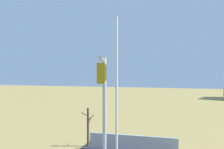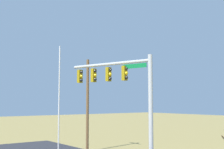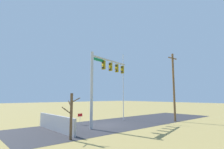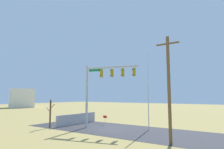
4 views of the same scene
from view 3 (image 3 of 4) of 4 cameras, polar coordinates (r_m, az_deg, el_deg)
The scene contains 9 objects.
ground_plane at distance 20.25m, azimuth -1.83°, elevation -15.85°, with size 160.00×160.00×0.00m, color #9E894C.
road_surface at distance 22.98m, azimuth 6.16°, elevation -14.75°, with size 28.00×8.00×0.01m, color #2D2D33.
sidewalk_corner at distance 17.35m, azimuth -9.55°, elevation -17.24°, with size 6.00×6.00×0.01m, color #B7B5AD.
retaining_fence at distance 17.61m, azimuth -17.67°, elevation -14.55°, with size 0.20×7.17×1.40m, color #A8A8AD.
signal_mast at distance 19.33m, azimuth -2.61°, elevation -0.12°, with size 6.44×1.92×7.56m.
flagpole at distance 24.13m, azimuth 3.61°, elevation -3.92°, with size 0.10×0.10×8.83m, color silver.
utility_pole at distance 24.26m, azimuth 19.13°, elevation -3.35°, with size 1.90×0.26×8.68m.
bare_tree at distance 13.63m, azimuth -12.95°, elevation -12.63°, with size 1.27×1.02×3.34m.
open_sign at distance 20.57m, azimuth -10.18°, elevation -13.06°, with size 0.56×0.04×1.22m.
Camera 3 is at (12.73, 15.44, 3.10)m, focal length 28.59 mm.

